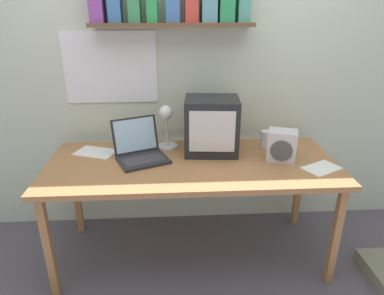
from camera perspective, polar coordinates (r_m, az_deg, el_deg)
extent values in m
plane|color=#59545D|center=(2.60, 0.00, -17.06)|extent=(12.00, 12.00, 0.00)
cube|color=beige|center=(2.52, -0.70, 14.42)|extent=(5.60, 0.06, 2.60)
cube|color=white|center=(2.53, -13.44, 12.81)|extent=(0.65, 0.01, 0.49)
cube|color=brown|center=(2.38, -3.34, 19.78)|extent=(1.07, 0.18, 0.02)
cube|color=purple|center=(2.44, -15.61, 22.36)|extent=(0.09, 0.15, 0.25)
cube|color=teal|center=(2.43, -12.80, 22.70)|extent=(0.08, 0.13, 0.26)
cube|color=#3C8C59|center=(2.41, -9.64, 22.83)|extent=(0.08, 0.13, 0.25)
cube|color=green|center=(2.40, -6.70, 22.88)|extent=(0.07, 0.14, 0.24)
cube|color=#4171B2|center=(2.40, -3.26, 22.79)|extent=(0.09, 0.12, 0.22)
cube|color=#CF4036|center=(2.40, -0.09, 22.63)|extent=(0.09, 0.13, 0.21)
cube|color=#5D97A5|center=(2.40, 2.85, 22.63)|extent=(0.10, 0.15, 0.21)
cube|color=#2E9656|center=(2.42, 5.74, 22.87)|extent=(0.09, 0.15, 0.24)
cube|color=#55A492|center=(2.45, 8.59, 22.67)|extent=(0.08, 0.12, 0.23)
cube|color=#AA7142|center=(2.22, 0.00, -2.81)|extent=(1.85, 0.78, 0.03)
cube|color=#AA7142|center=(2.25, -22.83, -15.14)|extent=(0.04, 0.05, 0.69)
cube|color=#AA7142|center=(2.34, 22.80, -13.52)|extent=(0.04, 0.05, 0.69)
cube|color=#AA7142|center=(2.77, -18.73, -7.03)|extent=(0.04, 0.05, 0.69)
cube|color=#AA7142|center=(2.84, 17.35, -6.03)|extent=(0.04, 0.05, 0.69)
cube|color=#232326|center=(2.30, 3.27, 3.66)|extent=(0.38, 0.32, 0.37)
cube|color=silver|center=(2.16, 3.37, 2.63)|extent=(0.29, 0.03, 0.27)
cube|color=#232326|center=(2.23, -8.12, -2.08)|extent=(0.37, 0.34, 0.02)
cube|color=#38383A|center=(2.21, -7.98, -2.02)|extent=(0.29, 0.22, 0.00)
cube|color=#232326|center=(2.32, -9.46, 2.09)|extent=(0.31, 0.18, 0.23)
cube|color=#A8C9E0|center=(2.32, -9.46, 2.09)|extent=(0.28, 0.16, 0.21)
cylinder|color=silver|center=(2.44, -4.10, 0.24)|extent=(0.15, 0.15, 0.01)
cylinder|color=silver|center=(2.39, -4.19, 3.27)|extent=(0.02, 0.02, 0.26)
sphere|color=silver|center=(2.30, -4.37, 5.85)|extent=(0.09, 0.09, 0.09)
cylinder|color=white|center=(2.46, 12.06, 1.36)|extent=(0.07, 0.07, 0.12)
cylinder|color=orange|center=(2.47, 12.03, 0.99)|extent=(0.06, 0.06, 0.09)
cube|color=silver|center=(2.27, 14.75, 0.32)|extent=(0.21, 0.19, 0.20)
cylinder|color=#4C4C51|center=(2.21, 14.67, -0.58)|extent=(0.13, 0.05, 0.14)
cube|color=white|center=(2.44, -15.75, -0.75)|extent=(0.31, 0.26, 0.00)
cube|color=white|center=(2.27, 20.83, -3.23)|extent=(0.27, 0.24, 0.00)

